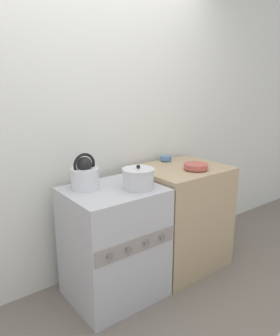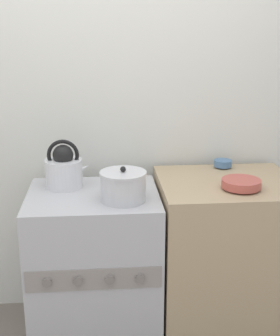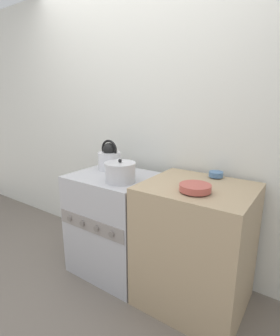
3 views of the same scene
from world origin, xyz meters
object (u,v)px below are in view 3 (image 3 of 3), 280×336
object	(u,v)px
stove	(115,223)
cooking_pot	(120,172)
small_ceramic_bowl	(216,174)
enamel_bowl	(195,188)
kettle	(110,158)

from	to	relation	value
stove	cooking_pot	size ratio (longest dim) A/B	3.73
cooking_pot	small_ceramic_bowl	size ratio (longest dim) A/B	2.26
stove	enamel_bowl	bearing A→B (deg)	-7.66
kettle	enamel_bowl	distance (m)	0.93
stove	kettle	bearing A→B (deg)	139.90
enamel_bowl	small_ceramic_bowl	bearing A→B (deg)	89.58
cooking_pot	enamel_bowl	bearing A→B (deg)	0.17
kettle	small_ceramic_bowl	xyz separation A→B (m)	(0.90, 0.15, -0.03)
cooking_pot	small_ceramic_bowl	bearing A→B (deg)	32.14
kettle	cooking_pot	world-z (taller)	kettle
enamel_bowl	stove	bearing A→B (deg)	172.34
cooking_pot	enamel_bowl	size ratio (longest dim) A/B	1.17
stove	kettle	size ratio (longest dim) A/B	3.32
stove	small_ceramic_bowl	bearing A→B (deg)	20.00
enamel_bowl	small_ceramic_bowl	world-z (taller)	enamel_bowl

